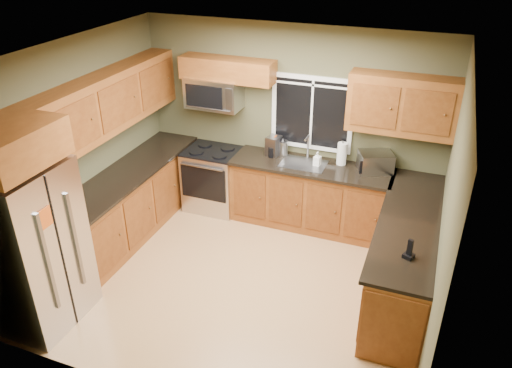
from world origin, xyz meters
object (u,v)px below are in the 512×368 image
Objects in this scene: soap_bottle_a at (275,145)px; cordless_phone at (409,252)px; kettle at (283,147)px; refrigerator at (33,248)px; microwave at (214,93)px; toaster_oven at (375,162)px; range at (213,179)px; paper_towel_roll at (342,154)px; soap_bottle_b at (317,159)px; coffee_maker at (273,147)px; soap_bottle_c at (280,147)px.

cordless_phone is at bearing -42.16° from soap_bottle_a.
refrigerator is at bearing -119.79° from kettle.
kettle is at bearing 2.53° from microwave.
cordless_phone is at bearing -70.96° from toaster_oven.
refrigerator is 6.42× the size of soap_bottle_a.
microwave reaches higher than range.
paper_towel_roll reaches higher than soap_bottle_b.
toaster_oven is 1.82× the size of soap_bottle_a.
soap_bottle_b is (0.53, -0.15, -0.02)m from kettle.
microwave is at bearing 179.48° from coffee_maker.
microwave is 3.46m from cordless_phone.
toaster_oven is 2.66× the size of soap_bottle_b.
refrigerator is 3.75m from cordless_phone.
soap_bottle_a reaches higher than soap_bottle_b.
microwave is 2.28× the size of paper_towel_roll.
toaster_oven reaches higher than range.
microwave is 1.10m from coffee_maker.
paper_towel_roll reaches higher than soap_bottle_a.
microwave is 1.68m from soap_bottle_b.
coffee_maker reaches higher than cordless_phone.
range is 4.89× the size of soap_bottle_b.
range is at bearing 76.03° from refrigerator.
range is at bearing -169.77° from kettle.
soap_bottle_a is (0.90, 0.15, 0.61)m from range.
soap_bottle_b is (0.63, -0.12, -0.04)m from soap_bottle_a.
coffee_maker is 1.43× the size of soap_bottle_b.
microwave is 4.06× the size of soap_bottle_c.
soap_bottle_a is (1.59, 2.92, 0.18)m from refrigerator.
refrigerator is at bearing -103.97° from range.
coffee_maker reaches higher than soap_bottle_b.
paper_towel_roll reaches higher than cordless_phone.
paper_towel_roll reaches higher than coffee_maker.
soap_bottle_c is (-0.59, 0.20, -0.00)m from soap_bottle_b.
soap_bottle_b is 0.92× the size of cordless_phone.
microwave reaches higher than soap_bottle_b.
soap_bottle_b is (-0.29, -0.16, -0.06)m from paper_towel_roll.
range is 1.63m from soap_bottle_b.
soap_bottle_b is 0.62m from soap_bottle_c.
paper_towel_roll is (2.51, 2.96, 0.19)m from refrigerator.
microwave is (0.69, 2.91, 0.83)m from refrigerator.
refrigerator reaches higher than kettle.
range is at bearing -166.24° from soap_bottle_c.
paper_towel_roll is at bearing -2.88° from soap_bottle_c.
microwave reaches higher than kettle.
kettle reaches higher than cordless_phone.
cordless_phone is (1.06, -1.83, -0.09)m from paper_towel_roll.
paper_towel_roll reaches higher than soap_bottle_c.
kettle is (1.00, 0.18, 0.59)m from range.
cordless_phone reaches higher than range.
kettle is 2.62m from cordless_phone.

